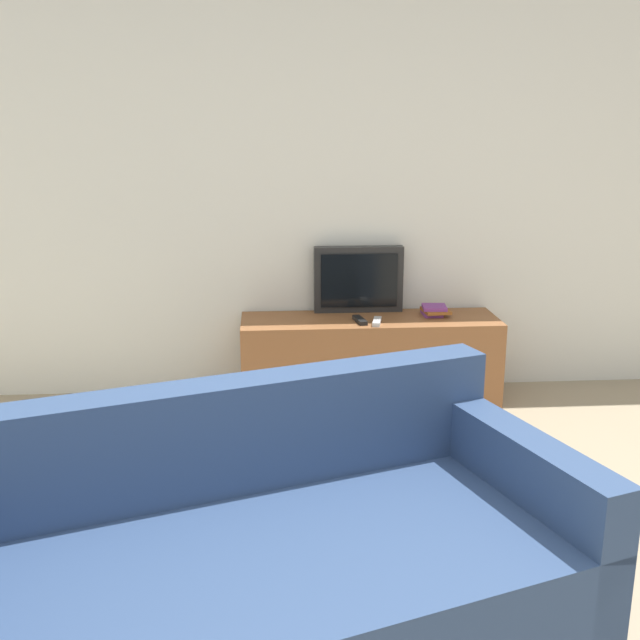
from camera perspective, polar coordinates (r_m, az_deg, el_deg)
name	(u,v)px	position (r m, az deg, el deg)	size (l,w,h in m)	color
wall_back	(344,185)	(4.66, 1.85, 10.27)	(9.00, 0.06, 2.60)	silver
tv_stand	(369,360)	(4.60, 3.78, -3.02)	(1.55, 0.45, 0.52)	brown
television	(358,279)	(4.65, 2.94, 3.11)	(0.55, 0.09, 0.41)	black
couch	(250,581)	(2.49, -5.33, -19.22)	(2.27, 1.58, 0.81)	navy
book_stack	(434,310)	(4.63, 8.69, 0.74)	(0.17, 0.19, 0.06)	#7A3884
remote_on_stand	(360,320)	(4.44, 3.05, -0.01)	(0.07, 0.18, 0.02)	black
remote_secondary	(377,322)	(4.41, 4.36, -0.12)	(0.08, 0.18, 0.02)	#B7B7B7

